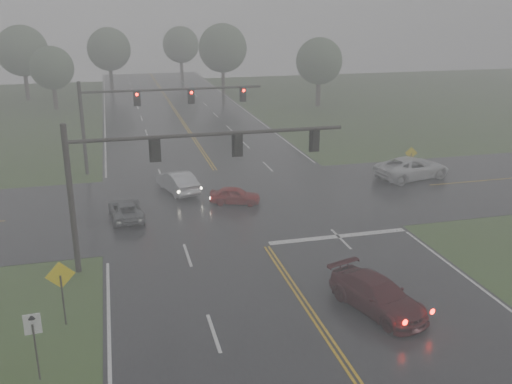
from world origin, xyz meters
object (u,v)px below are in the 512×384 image
object	(u,v)px
sedan_red	(235,204)
signal_gantry_near	(159,164)
sedan_silver	(178,192)
pickup_white	(411,178)
sedan_maroon	(376,310)
signal_gantry_far	(141,107)
car_grey	(126,219)

from	to	relation	value
sedan_red	signal_gantry_near	world-z (taller)	signal_gantry_near
sedan_silver	signal_gantry_near	world-z (taller)	signal_gantry_near
pickup_white	sedan_red	bearing A→B (deg)	87.01
sedan_maroon	pickup_white	world-z (taller)	pickup_white
sedan_maroon	signal_gantry_near	size ratio (longest dim) A/B	0.36
signal_gantry_far	pickup_white	bearing A→B (deg)	-20.50
car_grey	signal_gantry_near	size ratio (longest dim) A/B	0.29
sedan_silver	pickup_white	bearing A→B (deg)	160.71
pickup_white	signal_gantry_far	xyz separation A→B (m)	(-20.19, 7.55, 5.26)
sedan_silver	signal_gantry_far	world-z (taller)	signal_gantry_far
signal_gantry_near	sedan_silver	bearing A→B (deg)	79.67
sedan_red	signal_gantry_near	bearing A→B (deg)	164.39
sedan_silver	pickup_white	xyz separation A→B (m)	(18.23, -1.16, 0.00)
sedan_red	pickup_white	world-z (taller)	pickup_white
car_grey	sedan_red	bearing A→B (deg)	-176.70
sedan_maroon	sedan_red	xyz separation A→B (m)	(-3.10, 15.56, 0.00)
pickup_white	signal_gantry_far	distance (m)	22.19
car_grey	signal_gantry_near	bearing A→B (deg)	98.91
sedan_maroon	sedan_silver	world-z (taller)	sedan_silver
sedan_silver	sedan_maroon	bearing A→B (deg)	93.44
sedan_maroon	pickup_white	size ratio (longest dim) A/B	0.84
sedan_silver	car_grey	size ratio (longest dim) A/B	1.12
sedan_red	sedan_silver	size ratio (longest dim) A/B	0.74
sedan_red	car_grey	size ratio (longest dim) A/B	0.82
signal_gantry_near	signal_gantry_far	bearing A→B (deg)	89.46
car_grey	signal_gantry_near	xyz separation A→B (m)	(1.74, -7.09, 5.43)
pickup_white	signal_gantry_far	world-z (taller)	signal_gantry_far
sedan_red	signal_gantry_far	bearing A→B (deg)	47.87
sedan_maroon	pickup_white	bearing A→B (deg)	39.27
signal_gantry_far	car_grey	bearing A→B (deg)	-99.84
sedan_maroon	signal_gantry_near	xyz separation A→B (m)	(-8.74, 7.41, 5.43)
sedan_silver	pickup_white	size ratio (longest dim) A/B	0.77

